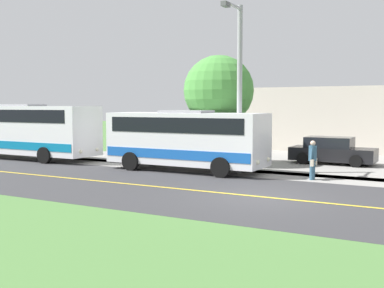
{
  "coord_description": "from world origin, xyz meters",
  "views": [
    {
      "loc": [
        15.26,
        5.66,
        3.15
      ],
      "look_at": [
        -3.5,
        -4.53,
        1.4
      ],
      "focal_mm": 44.28,
      "sensor_mm": 36.0,
      "label": 1
    }
  ],
  "objects": [
    {
      "name": "ground_plane",
      "position": [
        0.0,
        0.0,
        0.0
      ],
      "size": [
        120.0,
        120.0,
        0.0
      ],
      "primitive_type": "plane",
      "color": "#477238"
    },
    {
      "name": "road_surface",
      "position": [
        0.0,
        0.0,
        0.0
      ],
      "size": [
        8.0,
        100.0,
        0.01
      ],
      "primitive_type": "cube",
      "color": "#333335",
      "rests_on": "ground"
    },
    {
      "name": "sidewalk",
      "position": [
        -5.2,
        0.0,
        0.0
      ],
      "size": [
        2.4,
        100.0,
        0.01
      ],
      "primitive_type": "cube",
      "color": "gray",
      "rests_on": "ground"
    },
    {
      "name": "road_centre_line",
      "position": [
        0.0,
        0.0,
        0.01
      ],
      "size": [
        0.16,
        100.0,
        0.0
      ],
      "primitive_type": "cube",
      "color": "gold",
      "rests_on": "ground"
    },
    {
      "name": "shuttle_bus_front",
      "position": [
        -4.53,
        -5.4,
        1.6
      ],
      "size": [
        2.71,
        7.86,
        2.91
      ],
      "color": "white",
      "rests_on": "ground"
    },
    {
      "name": "transit_bus_rear",
      "position": [
        -4.52,
        -16.86,
        1.77
      ],
      "size": [
        2.69,
        10.88,
        3.22
      ],
      "color": "white",
      "rests_on": "ground"
    },
    {
      "name": "pedestrian_with_bags",
      "position": [
        -4.66,
        0.66,
        0.89
      ],
      "size": [
        0.72,
        0.34,
        1.66
      ],
      "color": "#335972",
      "rests_on": "ground"
    },
    {
      "name": "street_light_pole",
      "position": [
        -4.87,
        -2.86,
        4.24
      ],
      "size": [
        1.97,
        0.24,
        7.67
      ],
      "color": "#9E9EA3",
      "rests_on": "ground"
    },
    {
      "name": "parked_car_near",
      "position": [
        -10.59,
        0.19,
        0.69
      ],
      "size": [
        2.08,
        4.43,
        1.45
      ],
      "color": "black",
      "rests_on": "ground"
    },
    {
      "name": "tree_curbside",
      "position": [
        -7.4,
        -5.05,
        3.91
      ],
      "size": [
        3.7,
        3.7,
        5.78
      ],
      "color": "brown",
      "rests_on": "ground"
    }
  ]
}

